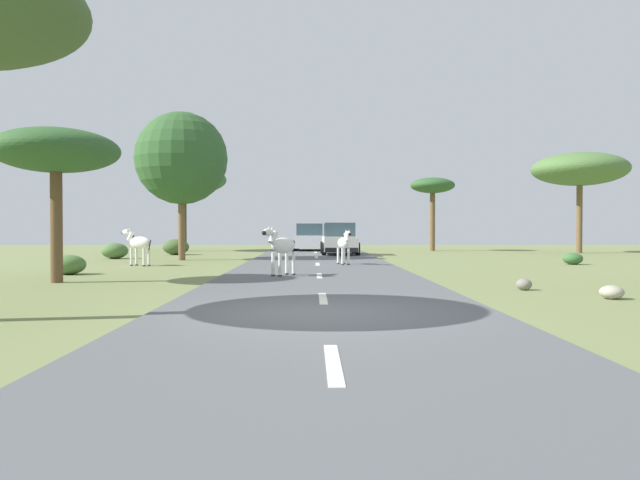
% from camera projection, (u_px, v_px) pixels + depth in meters
% --- Properties ---
extents(ground_plane, '(90.00, 90.00, 0.00)m').
position_uv_depth(ground_plane, '(312.00, 315.00, 10.47)').
color(ground_plane, olive).
extents(road, '(6.00, 64.00, 0.05)m').
position_uv_depth(road, '(325.00, 313.00, 10.47)').
color(road, '#56595B').
rests_on(road, ground_plane).
extents(lane_markings, '(0.16, 56.00, 0.01)m').
position_uv_depth(lane_markings, '(327.00, 321.00, 9.47)').
color(lane_markings, silver).
rests_on(lane_markings, road).
extents(zebra_0, '(0.60, 1.45, 1.39)m').
position_uv_depth(zebra_0, '(344.00, 244.00, 24.26)').
color(zebra_0, silver).
rests_on(zebra_0, road).
extents(zebra_1, '(1.45, 1.01, 1.50)m').
position_uv_depth(zebra_1, '(138.00, 243.00, 24.24)').
color(zebra_1, silver).
rests_on(zebra_1, ground_plane).
extents(zebra_2, '(1.09, 1.39, 1.49)m').
position_uv_depth(zebra_2, '(282.00, 246.00, 18.48)').
color(zebra_2, silver).
rests_on(zebra_2, road).
extents(car_0, '(2.06, 4.36, 1.74)m').
position_uv_depth(car_0, '(339.00, 240.00, 34.03)').
color(car_0, white).
rests_on(car_0, road).
extents(car_1, '(2.13, 4.40, 1.74)m').
position_uv_depth(car_1, '(310.00, 238.00, 40.02)').
color(car_1, silver).
rests_on(car_1, road).
extents(tree_0, '(2.91, 2.91, 4.82)m').
position_uv_depth(tree_0, '(433.00, 187.00, 40.45)').
color(tree_0, brown).
rests_on(tree_0, ground_plane).
extents(tree_1, '(3.39, 3.39, 4.18)m').
position_uv_depth(tree_1, '(56.00, 152.00, 16.67)').
color(tree_1, brown).
rests_on(tree_1, ground_plane).
extents(tree_2, '(5.60, 5.60, 6.01)m').
position_uv_depth(tree_2, '(580.00, 170.00, 36.84)').
color(tree_2, brown).
rests_on(tree_2, ground_plane).
extents(tree_4, '(4.28, 4.28, 6.87)m').
position_uv_depth(tree_4, '(182.00, 159.00, 28.53)').
color(tree_4, brown).
rests_on(tree_4, ground_plane).
extents(tree_5, '(5.51, 5.51, 5.62)m').
position_uv_depth(tree_5, '(184.00, 180.00, 40.04)').
color(tree_5, '#4C3823').
rests_on(tree_5, ground_plane).
extents(bush_0, '(1.05, 0.95, 0.63)m').
position_uv_depth(bush_0, '(69.00, 265.00, 19.67)').
color(bush_0, '#4C7038').
rests_on(bush_0, ground_plane).
extents(bush_1, '(1.29, 1.16, 0.77)m').
position_uv_depth(bush_1, '(115.00, 251.00, 29.93)').
color(bush_1, '#4C7038').
rests_on(bush_1, ground_plane).
extents(bush_3, '(0.80, 0.72, 0.48)m').
position_uv_depth(bush_3, '(573.00, 259.00, 25.12)').
color(bush_3, '#386633').
rests_on(bush_3, ground_plane).
extents(bush_4, '(1.46, 1.32, 0.88)m').
position_uv_depth(bush_4, '(176.00, 247.00, 34.37)').
color(bush_4, '#425B2D').
rests_on(bush_4, ground_plane).
extents(rock_0, '(0.49, 0.51, 0.29)m').
position_uv_depth(rock_0, '(612.00, 292.00, 12.83)').
color(rock_0, '#A89E8C').
rests_on(rock_0, ground_plane).
extents(rock_1, '(0.37, 0.36, 0.28)m').
position_uv_depth(rock_1, '(524.00, 284.00, 14.68)').
color(rock_1, gray).
rests_on(rock_1, ground_plane).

